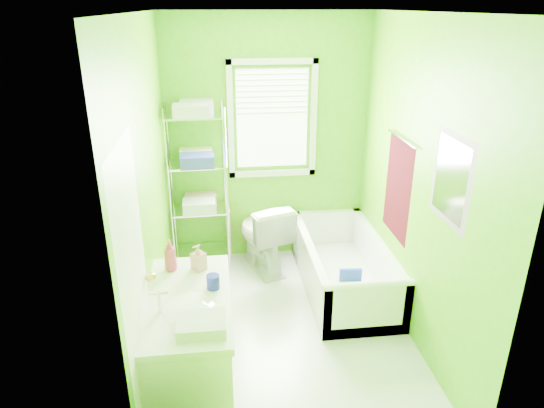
{
  "coord_description": "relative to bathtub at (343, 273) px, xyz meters",
  "views": [
    {
      "loc": [
        -0.54,
        -3.48,
        2.65
      ],
      "look_at": [
        -0.09,
        0.25,
        1.1
      ],
      "focal_mm": 32.0,
      "sensor_mm": 36.0,
      "label": 1
    }
  ],
  "objects": [
    {
      "name": "ground",
      "position": [
        -0.67,
        -0.61,
        -0.17
      ],
      "size": [
        2.9,
        2.9,
        0.0
      ],
      "primitive_type": "plane",
      "color": "silver",
      "rests_on": "ground"
    },
    {
      "name": "room_envelope",
      "position": [
        -0.67,
        -0.61,
        1.38
      ],
      "size": [
        2.14,
        2.94,
        2.62
      ],
      "color": "#489E07",
      "rests_on": "ground"
    },
    {
      "name": "window",
      "position": [
        -0.62,
        0.82,
        1.45
      ],
      "size": [
        0.92,
        0.05,
        1.22
      ],
      "color": "white",
      "rests_on": "ground"
    },
    {
      "name": "door",
      "position": [
        -1.7,
        -1.6,
        0.83
      ],
      "size": [
        0.09,
        0.8,
        2.0
      ],
      "color": "white",
      "rests_on": "ground"
    },
    {
      "name": "right_wall_decor",
      "position": [
        0.37,
        -0.62,
        1.15
      ],
      "size": [
        0.04,
        1.48,
        1.17
      ],
      "color": "#3F070E",
      "rests_on": "ground"
    },
    {
      "name": "bathtub",
      "position": [
        0.0,
        0.0,
        0.0
      ],
      "size": [
        0.77,
        1.65,
        0.53
      ],
      "color": "white",
      "rests_on": "ground"
    },
    {
      "name": "toilet",
      "position": [
        -0.75,
        0.5,
        0.22
      ],
      "size": [
        0.65,
        0.86,
        0.78
      ],
      "primitive_type": "imported",
      "rotation": [
        0.0,
        0.0,
        3.45
      ],
      "color": "white",
      "rests_on": "ground"
    },
    {
      "name": "vanity",
      "position": [
        -1.44,
        -1.31,
        0.28
      ],
      "size": [
        0.58,
        1.12,
        1.09
      ],
      "color": "white",
      "rests_on": "ground"
    },
    {
      "name": "wire_shelf_unit",
      "position": [
        -1.38,
        0.65,
        0.92
      ],
      "size": [
        0.61,
        0.48,
        1.78
      ],
      "color": "silver",
      "rests_on": "ground"
    }
  ]
}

